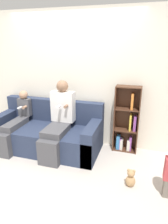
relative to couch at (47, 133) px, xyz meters
The scene contains 7 objects.
ground_plane 0.74m from the couch, 54.45° to the right, with size 14.00×14.00×0.00m, color #BCB2A8.
back_wall 1.16m from the couch, 51.05° to the left, with size 10.00×0.06×2.55m.
couch is the anchor object (origin of this frame).
adult_seated 0.49m from the couch, 15.86° to the right, with size 0.43×0.85×1.32m.
child_seated 0.63m from the couch, 164.26° to the right, with size 0.26×0.87×1.07m.
bookshelf 1.53m from the couch, 13.85° to the left, with size 0.45×0.23×1.24m.
teddy_bear 1.80m from the couch, 22.65° to the right, with size 0.14×0.12×0.28m.
Camera 1 is at (1.32, -2.59, 1.96)m, focal length 32.00 mm.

